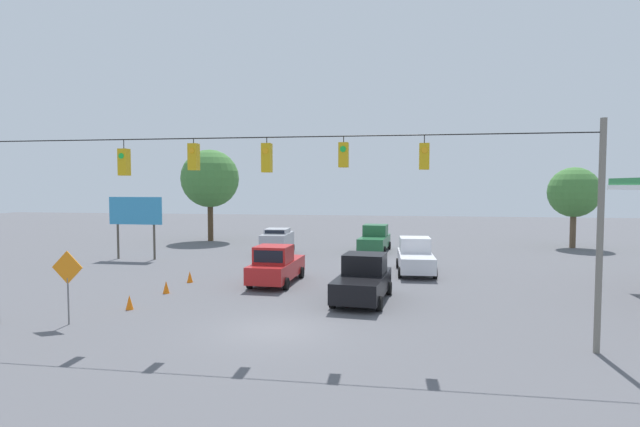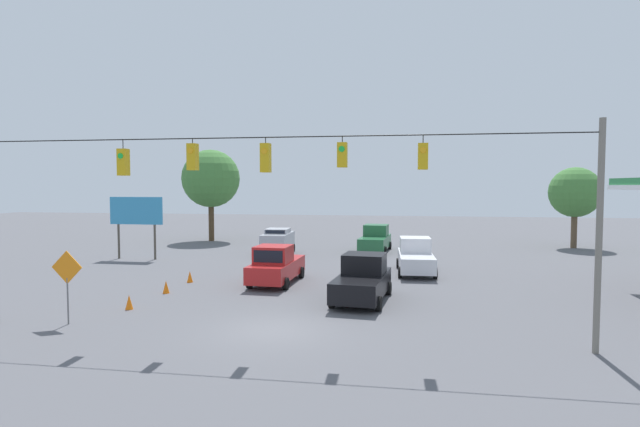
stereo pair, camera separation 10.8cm
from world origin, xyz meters
name	(u,v)px [view 1 (the left image)]	position (x,y,z in m)	size (l,w,h in m)	color
ground_plane	(274,330)	(0.00, 0.00, 0.00)	(140.00, 140.00, 0.00)	#56565B
overhead_signal_span	(265,195)	(0.09, 0.84, 5.00)	(21.78, 0.38, 7.43)	slate
pickup_truck_red_withflow_mid	(276,266)	(2.04, -8.48, 0.98)	(2.33, 5.21, 2.12)	red
pickup_truck_white_oncoming_far	(415,257)	(-5.54, -13.09, 0.98)	(2.35, 5.42, 2.12)	silver
pickup_truck_black_crossing_near	(363,280)	(-2.91, -5.25, 0.98)	(2.66, 5.21, 2.12)	black
sedan_silver_withflow_far	(277,241)	(4.77, -19.79, 1.03)	(2.19, 4.18, 1.99)	#A8AAB2
pickup_truck_green_oncoming_deep	(375,239)	(-2.60, -22.67, 0.98)	(2.59, 5.34, 2.12)	#236038
traffic_cone_nearest	(129,302)	(6.88, -1.96, 0.31)	(0.33, 0.33, 0.63)	orange
traffic_cone_second	(166,287)	(6.80, -5.22, 0.31)	(0.33, 0.33, 0.63)	orange
traffic_cone_third	(190,277)	(6.79, -8.03, 0.31)	(0.33, 0.33, 0.63)	orange
roadside_billboard	(136,214)	(14.21, -15.63, 3.24)	(4.02, 0.16, 4.49)	#4C473D
work_zone_sign	(67,273)	(7.95, 0.53, 1.99)	(1.27, 0.06, 2.84)	slate
tree_horizon_left	(210,179)	(13.32, -27.74, 5.95)	(5.50, 5.50, 8.73)	#4C3823
tree_horizon_right	(574,193)	(-19.18, -27.51, 4.71)	(4.24, 4.24, 6.87)	brown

